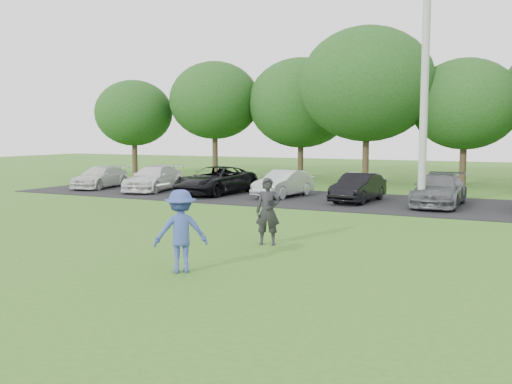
# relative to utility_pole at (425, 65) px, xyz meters

# --- Properties ---
(ground) EXTENTS (100.00, 100.00, 0.00)m
(ground) POSITION_rel_utility_pole_xyz_m (-2.78, -11.69, -5.25)
(ground) COLOR #33681D
(ground) RESTS_ON ground
(parking_lot) EXTENTS (32.00, 6.50, 0.03)m
(parking_lot) POSITION_rel_utility_pole_xyz_m (-2.78, 1.31, -5.23)
(parking_lot) COLOR black
(parking_lot) RESTS_ON ground
(utility_pole) EXTENTS (0.28, 0.28, 10.49)m
(utility_pole) POSITION_rel_utility_pole_xyz_m (0.00, 0.00, 0.00)
(utility_pole) COLOR #A0A19C
(utility_pole) RESTS_ON ground
(frisbee_player) EXTENTS (1.25, 1.16, 1.85)m
(frisbee_player) POSITION_rel_utility_pole_xyz_m (-2.72, -11.81, -4.40)
(frisbee_player) COLOR #344695
(frisbee_player) RESTS_ON ground
(camera_bystander) EXTENTS (0.72, 0.58, 1.70)m
(camera_bystander) POSITION_rel_utility_pole_xyz_m (-2.32, -8.44, -4.39)
(camera_bystander) COLOR black
(camera_bystander) RESTS_ON ground
(parked_cars) EXTENTS (28.47, 4.70, 1.26)m
(parked_cars) POSITION_rel_utility_pole_xyz_m (-3.65, 1.25, -4.62)
(parked_cars) COLOR silver
(parked_cars) RESTS_ON parking_lot
(tree_row) EXTENTS (42.39, 9.85, 8.64)m
(tree_row) POSITION_rel_utility_pole_xyz_m (-1.27, 11.07, -0.34)
(tree_row) COLOR #38281C
(tree_row) RESTS_ON ground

